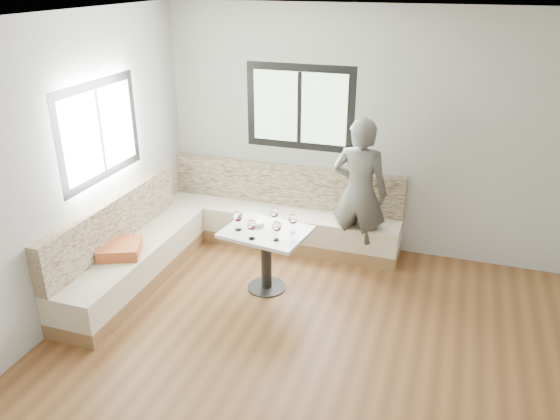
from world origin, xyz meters
name	(u,v)px	position (x,y,z in m)	size (l,w,h in m)	color
room	(312,218)	(-0.08, 0.08, 1.41)	(5.01, 5.01, 2.81)	brown
banquette	(219,233)	(-1.59, 1.63, 0.33)	(2.90, 2.80, 0.95)	#986D44
table	(266,245)	(-0.85, 1.18, 0.51)	(0.91, 0.76, 0.68)	black
person	(359,193)	(-0.07, 2.08, 0.85)	(0.62, 0.41, 1.70)	#51504A
olive_ramekin	(259,224)	(-0.96, 1.26, 0.71)	(0.11, 0.11, 0.05)	white
wine_glass_a	(238,217)	(-1.12, 1.10, 0.83)	(0.09, 0.09, 0.21)	white
wine_glass_b	(252,226)	(-0.92, 0.96, 0.83)	(0.09, 0.09, 0.21)	white
wine_glass_c	(277,227)	(-0.68, 1.01, 0.83)	(0.09, 0.09, 0.21)	white
wine_glass_d	(274,213)	(-0.81, 1.31, 0.83)	(0.09, 0.09, 0.21)	white
wine_glass_e	(293,220)	(-0.58, 1.22, 0.83)	(0.09, 0.09, 0.21)	white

